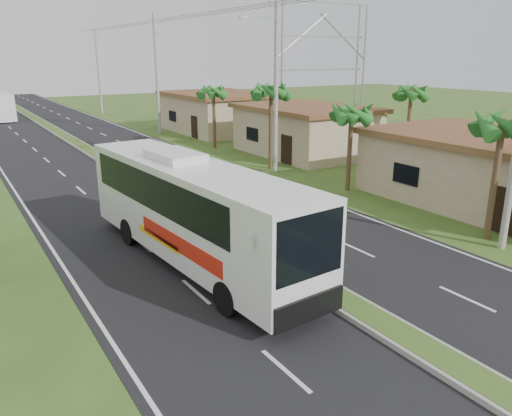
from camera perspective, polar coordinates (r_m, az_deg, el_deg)
ground at (r=14.81m, az=14.79°, el=-13.40°), size 180.00×180.00×0.00m
road_asphalt at (r=30.93m, az=-13.11°, el=2.89°), size 14.00×160.00×0.02m
median_strip at (r=30.90m, az=-13.12°, el=3.05°), size 1.20×160.00×0.18m
lane_edge_left at (r=29.53m, az=-25.41°, el=0.96°), size 0.12×160.00×0.01m
lane_edge_right at (r=33.63m, az=-2.29°, el=4.44°), size 0.12×160.00×0.01m
shop_near at (r=28.29m, az=25.86°, el=3.98°), size 8.60×12.60×3.52m
shop_mid at (r=38.95m, az=5.61°, el=8.89°), size 7.60×10.60×3.67m
shop_far at (r=50.64m, az=-4.28°, el=10.90°), size 8.60×11.60×3.82m
palm_verge_a at (r=22.06m, az=26.36°, el=8.50°), size 2.40×2.40×5.45m
palm_verge_b at (r=28.12m, az=10.88°, el=10.65°), size 2.40×2.40×5.05m
palm_verge_c at (r=33.15m, az=1.72°, el=13.21°), size 2.40×2.40×5.85m
palm_verge_d at (r=41.18m, az=-4.88°, el=13.12°), size 2.40×2.40×5.25m
palm_behind_shop at (r=35.97m, az=17.33°, el=12.47°), size 2.40×2.40×5.65m
utility_pole_b at (r=32.08m, az=2.27°, el=15.11°), size 3.20×0.28×12.00m
utility_pole_c at (r=49.89m, az=-11.28°, el=14.85°), size 1.60×0.28×11.00m
utility_pole_d at (r=68.90m, az=-17.57°, el=14.73°), size 1.60×0.28×10.50m
billboard_lattice at (r=49.81m, az=7.52°, el=16.34°), size 10.18×1.18×12.07m
coach_bus_main at (r=18.00m, az=-7.28°, el=0.23°), size 3.48×12.48×3.99m
motorcyclist at (r=24.10m, az=-9.43°, el=1.37°), size 1.68×1.01×2.43m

